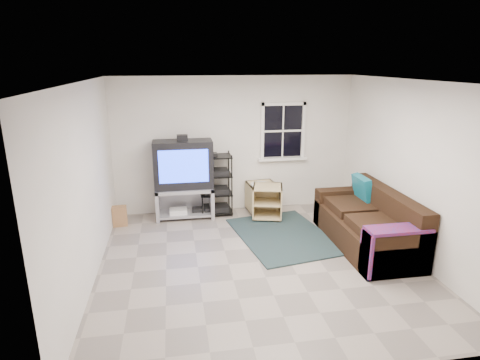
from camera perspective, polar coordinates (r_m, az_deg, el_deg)
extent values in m
plane|color=gray|center=(6.05, 2.68, -11.56)|extent=(4.60, 4.60, 0.00)
plane|color=white|center=(5.35, 3.07, 13.86)|extent=(4.60, 4.60, 0.00)
plane|color=white|center=(7.76, -0.80, 5.02)|extent=(4.60, 0.00, 4.60)
plane|color=white|center=(3.50, 11.11, -10.03)|extent=(4.60, 0.00, 4.60)
plane|color=white|center=(5.55, -21.01, -0.77)|extent=(0.00, 4.60, 4.60)
plane|color=white|center=(6.45, 23.26, 1.28)|extent=(0.00, 4.60, 4.60)
cube|color=black|center=(7.90, 6.08, 6.97)|extent=(0.80, 0.01, 1.02)
cube|color=white|center=(7.81, 6.24, 10.72)|extent=(0.88, 0.06, 0.06)
cube|color=white|center=(7.97, 6.03, 3.03)|extent=(0.98, 0.14, 0.05)
cube|color=white|center=(7.78, 3.19, 6.90)|extent=(0.06, 0.06, 1.10)
cube|color=white|center=(8.00, 8.98, 6.99)|extent=(0.06, 0.06, 1.10)
cube|color=white|center=(7.88, 6.11, 6.96)|extent=(0.78, 0.04, 0.04)
cube|color=#A2A1A9|center=(7.57, -7.93, -1.24)|extent=(1.07, 0.54, 0.06)
cube|color=#A2A1A9|center=(7.66, -11.63, -3.30)|extent=(0.06, 0.54, 0.59)
cube|color=#A2A1A9|center=(7.68, -4.08, -2.93)|extent=(0.06, 0.54, 0.59)
cube|color=#A2A1A9|center=(7.73, -7.79, -4.66)|extent=(0.95, 0.49, 0.04)
cube|color=#A2A1A9|center=(7.88, -7.92, -2.52)|extent=(1.07, 0.04, 0.59)
cube|color=silver|center=(7.66, -8.76, -4.37)|extent=(0.32, 0.26, 0.09)
cube|color=black|center=(7.72, -6.04, -4.20)|extent=(0.21, 0.19, 0.06)
cube|color=black|center=(7.44, -8.07, 2.23)|extent=(1.07, 0.45, 0.88)
cube|color=#1E3FFD|center=(7.21, -8.01, 1.92)|extent=(0.88, 0.01, 0.60)
cube|color=black|center=(7.33, -8.22, 5.97)|extent=(0.19, 0.14, 0.11)
cylinder|color=black|center=(7.44, -5.43, -1.14)|extent=(0.02, 0.02, 1.20)
cylinder|color=black|center=(7.50, -1.16, -0.93)|extent=(0.02, 0.02, 1.20)
cylinder|color=black|center=(7.82, -5.66, -0.27)|extent=(0.02, 0.02, 1.20)
cylinder|color=black|center=(7.87, -1.59, -0.08)|extent=(0.02, 0.02, 1.20)
cube|color=black|center=(7.83, -3.39, -4.41)|extent=(0.60, 0.44, 0.02)
cube|color=black|center=(7.81, -3.40, -4.00)|extent=(0.47, 0.35, 0.10)
cube|color=black|center=(7.71, -3.43, -1.88)|extent=(0.60, 0.44, 0.02)
cube|color=black|center=(7.69, -3.44, -1.46)|extent=(0.47, 0.35, 0.10)
cube|color=black|center=(7.60, -3.48, 0.72)|extent=(0.60, 0.44, 0.02)
cube|color=black|center=(7.58, -3.49, 1.15)|extent=(0.47, 0.35, 0.10)
cube|color=black|center=(7.51, -3.53, 3.38)|extent=(0.60, 0.44, 0.02)
cube|color=tan|center=(7.43, 3.97, -0.97)|extent=(0.65, 0.65, 0.02)
cube|color=tan|center=(7.61, 3.89, -4.95)|extent=(0.65, 0.65, 0.02)
cube|color=tan|center=(7.52, 1.98, -2.93)|extent=(0.16, 0.52, 0.58)
cube|color=tan|center=(7.52, 5.88, -3.03)|extent=(0.16, 0.52, 0.58)
cube|color=tan|center=(7.76, 3.97, -2.35)|extent=(0.48, 0.15, 0.58)
cube|color=tan|center=(7.52, 3.93, -3.15)|extent=(0.60, 0.62, 0.02)
cylinder|color=black|center=(7.43, 2.19, -5.79)|extent=(0.05, 0.05, 0.05)
cylinder|color=black|center=(7.83, 5.49, -4.68)|extent=(0.05, 0.05, 0.05)
cube|color=tan|center=(7.75, 3.09, -0.57)|extent=(0.57, 0.57, 0.02)
cube|color=tan|center=(7.92, 3.04, -4.06)|extent=(0.57, 0.57, 0.02)
cube|color=tan|center=(7.76, 1.29, -2.49)|extent=(0.07, 0.53, 0.53)
cube|color=tan|center=(7.91, 4.80, -2.18)|extent=(0.07, 0.53, 0.53)
cube|color=tan|center=(8.06, 2.51, -1.78)|extent=(0.48, 0.07, 0.53)
cube|color=tan|center=(7.84, 3.06, -2.48)|extent=(0.52, 0.55, 0.02)
cylinder|color=black|center=(7.69, 2.02, -5.01)|extent=(0.06, 0.06, 0.06)
cylinder|color=black|center=(8.18, 3.98, -3.69)|extent=(0.06, 0.06, 0.06)
cylinder|color=silver|center=(7.63, 2.95, -0.65)|extent=(0.37, 0.37, 0.03)
cube|color=black|center=(6.76, 17.35, -7.12)|extent=(0.96, 2.12, 0.45)
cube|color=black|center=(6.76, 20.33, -3.29)|extent=(0.25, 2.12, 0.46)
cube|color=black|center=(7.50, 14.25, -3.63)|extent=(0.96, 0.25, 0.66)
cube|color=black|center=(5.98, 21.45, -9.60)|extent=(0.96, 0.25, 0.66)
cube|color=black|center=(6.27, 18.60, -6.23)|extent=(0.64, 0.76, 0.14)
cube|color=black|center=(6.97, 15.38, -3.64)|extent=(0.64, 0.76, 0.14)
cube|color=#167889|center=(7.14, 17.01, -1.17)|extent=(0.21, 0.51, 0.44)
cube|color=navy|center=(5.83, 21.63, -6.52)|extent=(0.88, 0.32, 0.04)
cube|color=navy|center=(5.76, 17.51, -9.98)|extent=(0.04, 0.32, 0.62)
cube|color=black|center=(6.90, 6.18, -7.82)|extent=(1.74, 2.18, 0.02)
cube|color=#9D6846|center=(7.53, -16.73, -4.93)|extent=(0.27, 0.18, 0.36)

